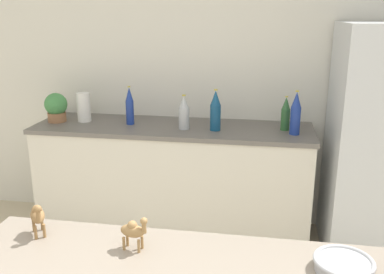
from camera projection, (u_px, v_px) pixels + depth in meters
wall_back at (216, 76)px, 3.56m from camera, size 8.00×0.06×2.55m
back_counter at (173, 179)px, 3.53m from camera, size 2.21×0.63×0.92m
potted_plant at (56, 107)px, 3.49m from camera, size 0.18×0.18×0.24m
paper_towel_roll at (84, 107)px, 3.50m from camera, size 0.11×0.11×0.24m
back_bottle_0 at (184, 113)px, 3.27m from camera, size 0.08×0.08×0.27m
back_bottle_1 at (286, 114)px, 3.24m from camera, size 0.07×0.07×0.26m
back_bottle_2 at (296, 114)px, 3.12m from camera, size 0.07×0.07×0.33m
back_bottle_3 at (130, 106)px, 3.41m from camera, size 0.06×0.06×0.31m
back_bottle_4 at (215, 111)px, 3.23m from camera, size 0.08×0.08×0.32m
fruit_bowl at (344, 265)px, 1.45m from camera, size 0.21×0.21×0.05m
camel_figurine at (134, 230)px, 1.57m from camera, size 0.11×0.06×0.14m
camel_figurine_second at (38, 215)px, 1.67m from camera, size 0.10×0.12×0.15m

